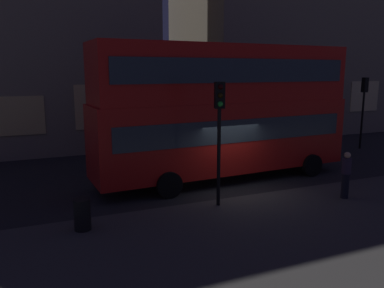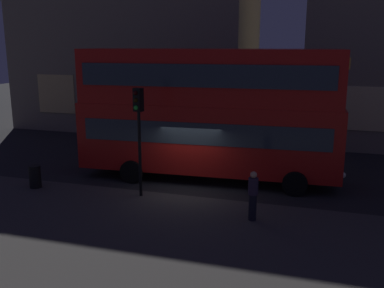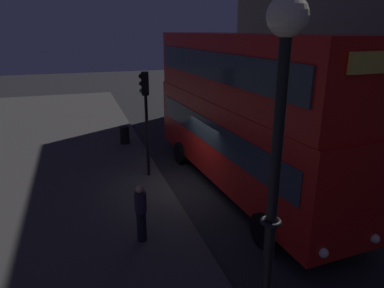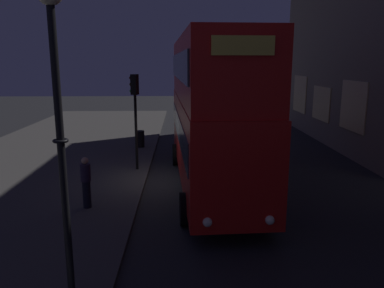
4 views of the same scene
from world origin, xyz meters
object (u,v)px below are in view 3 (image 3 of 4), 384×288
(traffic_light_near_kerb, at_px, (145,103))
(street_lamp, at_px, (276,155))
(litter_bin, at_px, (125,135))
(double_decker_bus, at_px, (241,106))
(pedestrian, at_px, (141,212))

(traffic_light_near_kerb, height_order, street_lamp, street_lamp)
(street_lamp, height_order, litter_bin, street_lamp)
(traffic_light_near_kerb, distance_m, litter_bin, 5.13)
(double_decker_bus, relative_size, litter_bin, 12.35)
(litter_bin, bearing_deg, traffic_light_near_kerb, 4.11)
(double_decker_bus, distance_m, pedestrian, 5.39)
(street_lamp, relative_size, litter_bin, 6.55)
(double_decker_bus, relative_size, pedestrian, 6.73)
(traffic_light_near_kerb, bearing_deg, litter_bin, -160.43)
(traffic_light_near_kerb, bearing_deg, pedestrian, 1.83)
(double_decker_bus, height_order, street_lamp, street_lamp)
(litter_bin, bearing_deg, double_decker_bus, 28.55)
(double_decker_bus, xyz_separation_m, traffic_light_near_kerb, (-1.81, -3.10, -0.03))
(street_lamp, xyz_separation_m, litter_bin, (-13.90, -0.14, -3.69))
(pedestrian, height_order, litter_bin, pedestrian)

